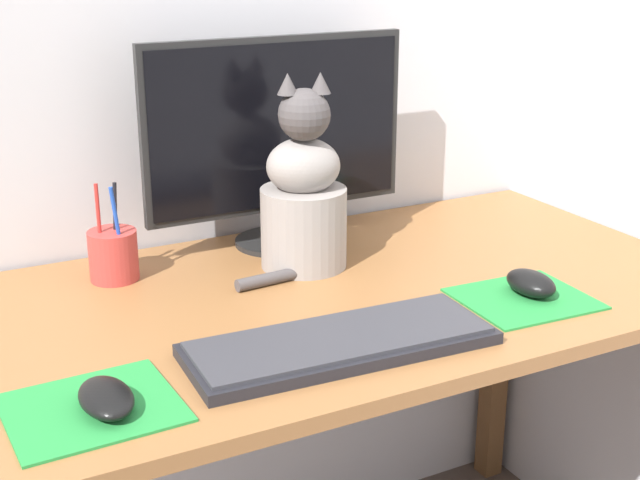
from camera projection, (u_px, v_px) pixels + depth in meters
name	position (u px, v px, depth m)	size (l,w,h in m)	color
desk	(309.00, 345.00, 1.54)	(1.45, 0.72, 0.75)	brown
monitor	(277.00, 136.00, 1.69)	(0.53, 0.17, 0.40)	black
keyboard	(340.00, 343.00, 1.31)	(0.47, 0.19, 0.02)	black
mousepad_left	(92.00, 408.00, 1.15)	(0.22, 0.20, 0.00)	#238438
mousepad_right	(524.00, 299.00, 1.50)	(0.22, 0.20, 0.00)	#238438
computer_mouse_left	(106.00, 398.00, 1.14)	(0.07, 0.11, 0.03)	black
computer_mouse_right	(531.00, 283.00, 1.50)	(0.06, 0.10, 0.04)	black
cat	(303.00, 197.00, 1.60)	(0.25, 0.19, 0.36)	gray
pen_cup	(113.00, 254.00, 1.57)	(0.09, 0.09, 0.18)	#B23833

